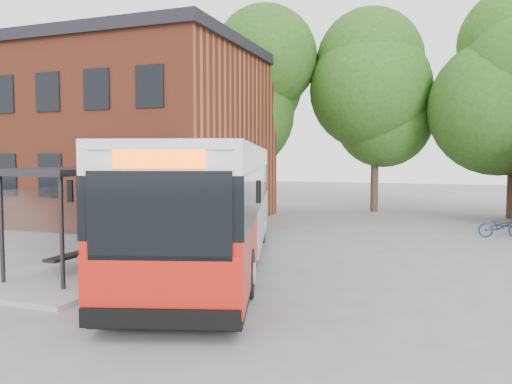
% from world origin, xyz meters
% --- Properties ---
extents(ground, '(100.00, 100.00, 0.00)m').
position_xyz_m(ground, '(0.00, 0.00, 0.00)').
color(ground, slate).
extents(station_building, '(18.40, 10.40, 8.50)m').
position_xyz_m(station_building, '(-13.00, 9.00, 4.25)').
color(station_building, brown).
rests_on(station_building, ground).
extents(bus_shelter, '(3.60, 7.00, 2.90)m').
position_xyz_m(bus_shelter, '(-4.50, -1.00, 1.45)').
color(bus_shelter, '#27272A').
rests_on(bus_shelter, ground).
extents(tree_0, '(7.92, 7.92, 11.00)m').
position_xyz_m(tree_0, '(-6.00, 16.00, 5.50)').
color(tree_0, '#224B14').
rests_on(tree_0, ground).
extents(tree_1, '(7.92, 7.92, 10.40)m').
position_xyz_m(tree_1, '(1.00, 17.00, 5.20)').
color(tree_1, '#224B14').
rests_on(tree_1, ground).
extents(city_bus, '(6.75, 13.83, 3.45)m').
position_xyz_m(city_bus, '(-1.87, 1.16, 1.72)').
color(city_bus, red).
rests_on(city_bus, ground).
extents(bicycle_0, '(1.76, 0.88, 0.88)m').
position_xyz_m(bicycle_0, '(6.81, 9.02, 0.44)').
color(bicycle_0, navy).
rests_on(bicycle_0, ground).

